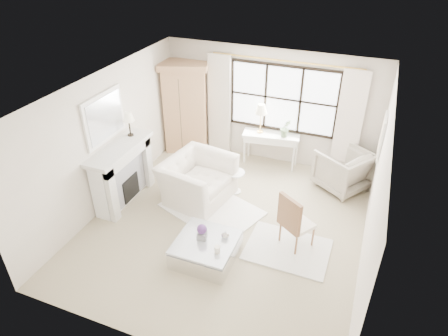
{
  "coord_description": "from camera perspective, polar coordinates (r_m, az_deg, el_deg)",
  "views": [
    {
      "loc": [
        2.16,
        -5.57,
        4.99
      ],
      "look_at": [
        -0.12,
        0.2,
        1.14
      ],
      "focal_mm": 32.0,
      "sensor_mm": 36.0,
      "label": 1
    }
  ],
  "objects": [
    {
      "name": "window_frame",
      "position": [
        9.14,
        8.39,
        9.75
      ],
      "size": [
        2.5,
        0.04,
        1.5
      ],
      "primitive_type": null,
      "color": "black",
      "rests_on": "wall_back"
    },
    {
      "name": "art_frame",
      "position": [
        8.05,
        21.64,
        4.17
      ],
      "size": [
        0.04,
        0.62,
        0.82
      ],
      "primitive_type": "cube",
      "color": "white",
      "rests_on": "wall_right"
    },
    {
      "name": "wall_right",
      "position": [
        6.66,
        20.82,
        -3.66
      ],
      "size": [
        0.0,
        5.5,
        5.5
      ],
      "primitive_type": "plane",
      "rotation": [
        1.57,
        0.0,
        -1.57
      ],
      "color": "silver",
      "rests_on": "ground"
    },
    {
      "name": "curtain_right",
      "position": [
        9.04,
        17.36,
        5.8
      ],
      "size": [
        0.55,
        0.1,
        2.47
      ],
      "primitive_type": "cube",
      "color": "silver",
      "rests_on": "ground"
    },
    {
      "name": "wall_back",
      "position": [
        9.33,
        6.52,
        8.69
      ],
      "size": [
        5.0,
        0.0,
        5.0
      ],
      "primitive_type": "plane",
      "rotation": [
        1.57,
        0.0,
        0.0
      ],
      "color": "beige",
      "rests_on": "ground"
    },
    {
      "name": "mirror_glass",
      "position": [
        7.88,
        -16.59,
        6.92
      ],
      "size": [
        0.02,
        1.0,
        0.8
      ],
      "primitive_type": "cube",
      "color": "silver",
      "rests_on": "wall_left"
    },
    {
      "name": "armoire",
      "position": [
        9.84,
        -5.47,
        8.69
      ],
      "size": [
        1.28,
        1.01,
        2.24
      ],
      "rotation": [
        0.0,
        0.0,
        0.31
      ],
      "color": "tan",
      "rests_on": "floor"
    },
    {
      "name": "mantel_lamp",
      "position": [
        8.21,
        -13.51,
        6.99
      ],
      "size": [
        0.22,
        0.22,
        0.51
      ],
      "color": "black",
      "rests_on": "fireplace"
    },
    {
      "name": "coffee_vase",
      "position": [
        6.86,
        0.18,
        -9.52
      ],
      "size": [
        0.15,
        0.15,
        0.14
      ],
      "primitive_type": "imported",
      "rotation": [
        0.0,
        0.0,
        -0.06
      ],
      "color": "silver",
      "rests_on": "coffee_table"
    },
    {
      "name": "rug_right",
      "position": [
        7.33,
        9.06,
        -11.4
      ],
      "size": [
        1.45,
        1.1,
        0.03
      ],
      "primitive_type": "cube",
      "rotation": [
        0.0,
        0.0,
        -0.01
      ],
      "color": "silver",
      "rests_on": "floor"
    },
    {
      "name": "window_pane",
      "position": [
        9.15,
        8.41,
        9.78
      ],
      "size": [
        2.4,
        0.02,
        1.5
      ],
      "primitive_type": "cube",
      "color": "white",
      "rests_on": "wall_back"
    },
    {
      "name": "console_table",
      "position": [
        9.49,
        6.64,
        2.71
      ],
      "size": [
        1.35,
        0.64,
        0.8
      ],
      "rotation": [
        0.0,
        0.0,
        0.15
      ],
      "color": "silver",
      "rests_on": "floor"
    },
    {
      "name": "pillar_candle",
      "position": [
        6.62,
        -0.98,
        -11.56
      ],
      "size": [
        0.1,
        0.1,
        0.12
      ],
      "primitive_type": "cylinder",
      "color": "white",
      "rests_on": "coffee_table"
    },
    {
      "name": "planter_box",
      "position": [
        6.88,
        -3.15,
        -9.62
      ],
      "size": [
        0.18,
        0.18,
        0.12
      ],
      "primitive_type": "cube",
      "rotation": [
        0.0,
        0.0,
        0.19
      ],
      "color": "gray",
      "rests_on": "coffee_table"
    },
    {
      "name": "curtain_left",
      "position": [
        9.64,
        -0.64,
        8.93
      ],
      "size": [
        0.55,
        0.1,
        2.47
      ],
      "primitive_type": "cube",
      "color": "beige",
      "rests_on": "ground"
    },
    {
      "name": "french_chair",
      "position": [
        7.26,
        10.21,
        -8.88
      ],
      "size": [
        0.67,
        0.67,
        1.08
      ],
      "rotation": [
        0.0,
        0.0,
        2.54
      ],
      "color": "brown",
      "rests_on": "floor"
    },
    {
      "name": "console_lamp",
      "position": [
        9.12,
        5.34,
        8.25
      ],
      "size": [
        0.28,
        0.28,
        0.69
      ],
      "color": "#C19043",
      "rests_on": "console_table"
    },
    {
      "name": "curtain_rod",
      "position": [
        8.81,
        8.76,
        14.89
      ],
      "size": [
        3.3,
        0.04,
        0.04
      ],
      "primitive_type": "cylinder",
      "rotation": [
        0.0,
        1.57,
        0.0
      ],
      "color": "gold",
      "rests_on": "wall_back"
    },
    {
      "name": "rug_left",
      "position": [
        8.13,
        -1.74,
        -5.89
      ],
      "size": [
        2.19,
        1.88,
        0.03
      ],
      "primitive_type": "cube",
      "rotation": [
        0.0,
        0.0,
        -0.36
      ],
      "color": "white",
      "rests_on": "floor"
    },
    {
      "name": "mirror_frame",
      "position": [
        7.89,
        -16.77,
        6.94
      ],
      "size": [
        0.05,
        1.15,
        0.95
      ],
      "primitive_type": "cube",
      "color": "white",
      "rests_on": "wall_left"
    },
    {
      "name": "club_armchair",
      "position": [
        8.23,
        -3.82,
        -1.69
      ],
      "size": [
        1.43,
        1.58,
        0.9
      ],
      "primitive_type": "imported",
      "rotation": [
        0.0,
        0.0,
        1.39
      ],
      "color": "silver",
      "rests_on": "floor"
    },
    {
      "name": "art_canvas",
      "position": [
        8.04,
        21.5,
        4.2
      ],
      "size": [
        0.01,
        0.52,
        0.72
      ],
      "primitive_type": "cube",
      "color": "beige",
      "rests_on": "wall_right"
    },
    {
      "name": "side_table",
      "position": [
        8.46,
        1.61,
        -1.58
      ],
      "size": [
        0.4,
        0.4,
        0.51
      ],
      "color": "white",
      "rests_on": "floor"
    },
    {
      "name": "orchid_plant",
      "position": [
        9.13,
        8.79,
        5.66
      ],
      "size": [
        0.3,
        0.28,
        0.43
      ],
      "primitive_type": "imported",
      "rotation": [
        0.0,
        0.0,
        0.46
      ],
      "color": "#556E49",
      "rests_on": "console_table"
    },
    {
      "name": "wall_left",
      "position": [
        8.12,
        -16.41,
        3.84
      ],
      "size": [
        0.0,
        5.5,
        5.5
      ],
      "primitive_type": "plane",
      "rotation": [
        1.57,
        0.0,
        1.57
      ],
      "color": "beige",
      "rests_on": "ground"
    },
    {
      "name": "planter_flowers",
      "position": [
        6.79,
        -3.19,
        -8.71
      ],
      "size": [
        0.17,
        0.17,
        0.17
      ],
      "primitive_type": "sphere",
      "color": "#582F77",
      "rests_on": "planter_box"
    },
    {
      "name": "wingback_chair",
      "position": [
        8.93,
        16.62,
        -0.21
      ],
      "size": [
        1.35,
        1.34,
        0.89
      ],
      "primitive_type": "imported",
      "rotation": [
        0.0,
        0.0,
        -2.17
      ],
      "color": "#A39A89",
      "rests_on": "floor"
    },
    {
      "name": "wall_front",
      "position": [
        5.08,
        -11.41,
        -14.71
      ],
      "size": [
        5.0,
        0.0,
        5.0
      ],
      "primitive_type": "plane",
      "rotation": [
        -1.57,
        0.0,
        0.0
      ],
      "color": "silver",
      "rests_on": "ground"
    },
    {
      "name": "ceiling",
      "position": [
        6.39,
        0.34,
        10.87
      ],
      "size": [
        5.5,
        5.5,
        0.0
      ],
      "primitive_type": "plane",
      "rotation": [
        3.14,
        0.0,
        0.0
      ],
      "color": "white",
      "rests_on": "ground"
    },
    {
      "name": "fireplace",
      "position": [
        8.34,
        -14.44,
        -0.66
      ],
      "size": [
        0.58,
        1.66,
        1.26
      ],
      "color": "silver",
      "rests_on": "ground"
    },
    {
      "name": "coffee_table",
      "position": [
        7.0,
        -2.58,
        -11.56
      ],
      "size": [
        1.0,
        1.0,
        0.38
      ],
      "rotation": [
        0.0,
        0.0,
        0.0
      ],
      "color": "silver",
      "rests_on": "floor"
    },
    {
      "name": "floor",
      "position": [
        7.78,
        0.27,
        -8.03
      ],
      "size": [
        5.5,
        5.5,
        0.0
      ],
      "primitive_type": "plane",
      "color": "tan",
      "rests_on": "ground"
    }
  ]
}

